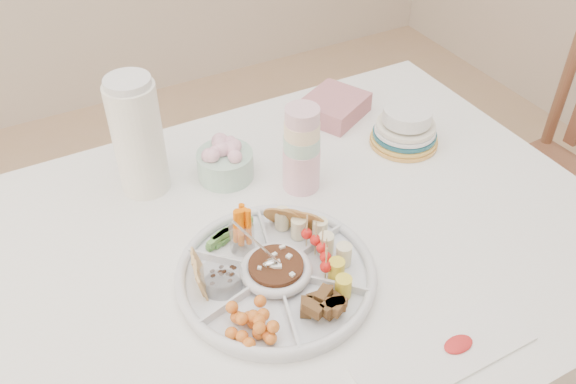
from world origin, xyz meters
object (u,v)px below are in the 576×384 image
plate_stack (406,125)px  chair (557,180)px  thermos (137,135)px  dining_table (265,357)px  party_tray (276,272)px

plate_stack → chair: bearing=-12.3°
thermos → plate_stack: size_ratio=1.67×
dining_table → party_tray: (-0.01, -0.09, 0.40)m
dining_table → plate_stack: 0.67m
dining_table → party_tray: 0.41m
party_tray → dining_table: bearing=83.3°
chair → party_tray: chair is taller
dining_table → thermos: (-0.14, 0.30, 0.52)m
plate_stack → dining_table: bearing=-161.5°
chair → thermos: (-1.13, 0.25, 0.38)m
plate_stack → party_tray: bearing=-152.7°
dining_table → plate_stack: (0.48, 0.16, 0.43)m
dining_table → party_tray: bearing=-96.7°
dining_table → thermos: thermos is taller
party_tray → plate_stack: bearing=27.3°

